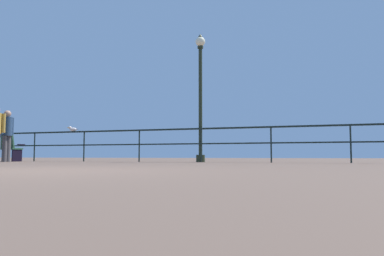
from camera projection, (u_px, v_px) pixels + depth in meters
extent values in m
plane|color=brown|center=(26.00, 171.00, 4.76)|extent=(60.00, 60.00, 0.00)
cube|color=black|center=(201.00, 129.00, 11.44)|extent=(20.74, 0.05, 0.05)
cube|color=black|center=(201.00, 144.00, 11.41)|extent=(20.74, 0.04, 0.04)
cylinder|color=black|center=(34.00, 147.00, 13.49)|extent=(0.04, 0.04, 1.00)
cylinder|color=black|center=(84.00, 147.00, 12.79)|extent=(0.04, 0.04, 1.00)
cylinder|color=black|center=(139.00, 146.00, 12.10)|extent=(0.04, 0.04, 1.00)
cylinder|color=black|center=(201.00, 145.00, 11.41)|extent=(0.04, 0.04, 1.00)
cylinder|color=black|center=(271.00, 145.00, 10.71)|extent=(0.04, 0.04, 1.00)
cylinder|color=black|center=(351.00, 144.00, 10.02)|extent=(0.04, 0.04, 1.00)
cube|color=black|center=(17.00, 155.00, 12.70)|extent=(0.07, 0.39, 0.43)
cube|color=black|center=(21.00, 145.00, 12.88)|extent=(0.06, 0.31, 0.04)
cylinder|color=#232B1B|center=(201.00, 158.00, 11.61)|extent=(0.27, 0.27, 0.22)
cylinder|color=#232B1B|center=(200.00, 101.00, 11.74)|extent=(0.11, 0.11, 3.31)
cylinder|color=#232B1B|center=(200.00, 47.00, 11.87)|extent=(0.18, 0.18, 0.06)
sphere|color=#F4EDC2|center=(200.00, 42.00, 11.88)|extent=(0.30, 0.30, 0.30)
cone|color=#232B1B|center=(200.00, 35.00, 11.89)|extent=(0.13, 0.13, 0.10)
cylinder|color=#AD8432|center=(4.00, 123.00, 11.48)|extent=(0.11, 0.11, 0.58)
cylinder|color=#4B474A|center=(4.00, 149.00, 11.88)|extent=(0.15, 0.15, 0.82)
cylinder|color=#4B474A|center=(8.00, 149.00, 12.03)|extent=(0.15, 0.15, 0.82)
cylinder|color=navy|center=(7.00, 126.00, 12.00)|extent=(0.31, 0.31, 0.59)
cylinder|color=navy|center=(2.00, 125.00, 11.81)|extent=(0.11, 0.11, 0.56)
cylinder|color=navy|center=(12.00, 126.00, 12.20)|extent=(0.11, 0.11, 0.56)
sphere|color=tan|center=(8.00, 114.00, 12.03)|extent=(0.21, 0.21, 0.21)
ellipsoid|color=beige|center=(73.00, 129.00, 12.99)|extent=(0.27, 0.23, 0.13)
ellipsoid|color=gray|center=(73.00, 129.00, 12.99)|extent=(0.23, 0.19, 0.04)
sphere|color=beige|center=(70.00, 128.00, 12.97)|extent=(0.10, 0.10, 0.10)
cone|color=gold|center=(68.00, 128.00, 12.96)|extent=(0.06, 0.06, 0.04)
cube|color=gray|center=(77.00, 129.00, 13.01)|extent=(0.10, 0.09, 0.02)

